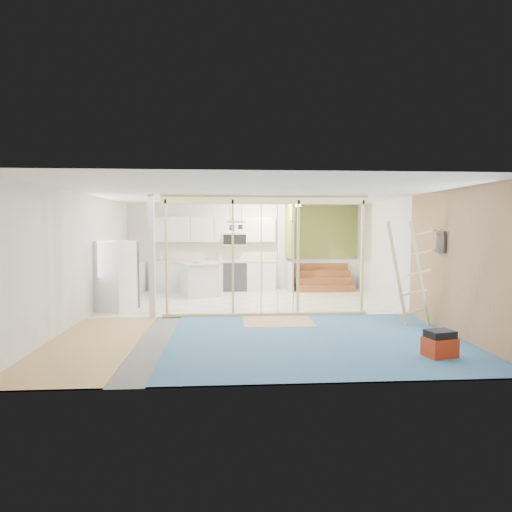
{
  "coord_description": "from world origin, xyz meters",
  "views": [
    {
      "loc": [
        -0.5,
        -9.06,
        1.94
      ],
      "look_at": [
        0.13,
        0.6,
        1.27
      ],
      "focal_mm": 30.0,
      "sensor_mm": 36.0,
      "label": 1
    }
  ],
  "objects": [
    {
      "name": "upper_cabinets",
      "position": [
        -0.84,
        3.82,
        1.82
      ],
      "size": [
        3.6,
        0.41,
        0.85
      ],
      "color": "silver",
      "rests_on": "room"
    },
    {
      "name": "room",
      "position": [
        0.0,
        0.0,
        1.3
      ],
      "size": [
        7.01,
        8.01,
        2.61
      ],
      "color": "slate",
      "rests_on": "ground"
    },
    {
      "name": "base_cabinets",
      "position": [
        -1.61,
        3.36,
        0.47
      ],
      "size": [
        4.45,
        2.24,
        0.93
      ],
      "color": "silver",
      "rests_on": "room"
    },
    {
      "name": "island",
      "position": [
        -1.29,
        2.7,
        0.47
      ],
      "size": [
        1.24,
        1.24,
        0.94
      ],
      "rotation": [
        0.0,
        0.0,
        0.36
      ],
      "color": "silver",
      "rests_on": "room"
    },
    {
      "name": "green_partition",
      "position": [
        2.04,
        3.66,
        0.94
      ],
      "size": [
        2.25,
        1.51,
        2.6
      ],
      "color": "olive",
      "rests_on": "room"
    },
    {
      "name": "bowl",
      "position": [
        -1.35,
        2.71,
        0.97
      ],
      "size": [
        0.31,
        0.31,
        0.07
      ],
      "primitive_type": "imported",
      "rotation": [
        0.0,
        0.0,
        -0.18
      ],
      "color": "white",
      "rests_on": "island"
    },
    {
      "name": "soap_bottle_b",
      "position": [
        -0.72,
        3.71,
        1.03
      ],
      "size": [
        0.12,
        0.12,
        0.21
      ],
      "primitive_type": "imported",
      "rotation": [
        0.0,
        0.0,
        -0.33
      ],
      "color": "silver",
      "rests_on": "base_cabinets"
    },
    {
      "name": "sheathing_panel",
      "position": [
        3.48,
        -2.0,
        1.3
      ],
      "size": [
        0.02,
        4.0,
        2.6
      ],
      "primitive_type": "cube",
      "color": "tan",
      "rests_on": "room"
    },
    {
      "name": "fridge",
      "position": [
        -3.06,
        0.81,
        0.8
      ],
      "size": [
        0.93,
        0.9,
        1.61
      ],
      "rotation": [
        0.0,
        0.0,
        -0.42
      ],
      "color": "silver",
      "rests_on": "room"
    },
    {
      "name": "stud_frame",
      "position": [
        -0.27,
        -0.0,
        1.61
      ],
      "size": [
        4.66,
        0.14,
        2.6
      ],
      "color": "#D9C584",
      "rests_on": "room"
    },
    {
      "name": "ladder",
      "position": [
        3.02,
        -1.11,
        1.04
      ],
      "size": [
        1.09,
        0.07,
        2.03
      ],
      "rotation": [
        0.0,
        0.0,
        0.06
      ],
      "color": "tan",
      "rests_on": "room"
    },
    {
      "name": "electrical_panel",
      "position": [
        3.43,
        -1.4,
        1.65
      ],
      "size": [
        0.04,
        0.3,
        0.4
      ],
      "primitive_type": "cube",
      "color": "#38383D",
      "rests_on": "room"
    },
    {
      "name": "toolbox",
      "position": [
        2.62,
        -3.05,
        0.2
      ],
      "size": [
        0.49,
        0.41,
        0.41
      ],
      "rotation": [
        0.0,
        0.0,
        0.23
      ],
      "color": "#A92A0F",
      "rests_on": "room"
    },
    {
      "name": "soap_bottle_a",
      "position": [
        -2.5,
        3.7,
        1.08
      ],
      "size": [
        0.14,
        0.14,
        0.31
      ],
      "primitive_type": "imported",
      "rotation": [
        0.0,
        0.0,
        0.2
      ],
      "color": "#B4B6C9",
      "rests_on": "base_cabinets"
    },
    {
      "name": "floor_overlays",
      "position": [
        0.07,
        0.06,
        0.01
      ],
      "size": [
        7.0,
        8.0,
        0.03
      ],
      "color": "silver",
      "rests_on": "room"
    },
    {
      "name": "ceiling_light",
      "position": [
        1.4,
        3.0,
        2.54
      ],
      "size": [
        0.32,
        0.32,
        0.08
      ],
      "primitive_type": "cylinder",
      "color": "#FFEABF",
      "rests_on": "room"
    },
    {
      "name": "pot_rack",
      "position": [
        -0.31,
        1.89,
        2.0
      ],
      "size": [
        0.52,
        0.52,
        0.72
      ],
      "color": "black",
      "rests_on": "room"
    }
  ]
}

